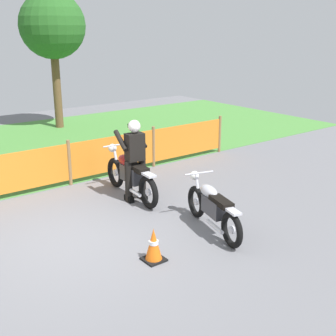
{
  "coord_description": "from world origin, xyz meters",
  "views": [
    {
      "loc": [
        -2.88,
        -6.38,
        3.41
      ],
      "look_at": [
        1.97,
        -0.07,
        0.9
      ],
      "focal_mm": 47.37,
      "sensor_mm": 36.0,
      "label": 1
    }
  ],
  "objects_px": {
    "motorcycle_lead": "(212,207)",
    "traffic_cone": "(154,245)",
    "motorcycle_trailing": "(130,175)",
    "rider_trailing": "(135,157)"
  },
  "relations": [
    {
      "from": "motorcycle_lead",
      "to": "rider_trailing",
      "type": "height_order",
      "value": "rider_trailing"
    },
    {
      "from": "motorcycle_lead",
      "to": "motorcycle_trailing",
      "type": "distance_m",
      "value": 2.27
    },
    {
      "from": "motorcycle_lead",
      "to": "traffic_cone",
      "type": "bearing_deg",
      "value": 114.68
    },
    {
      "from": "motorcycle_trailing",
      "to": "traffic_cone",
      "type": "distance_m",
      "value": 2.78
    },
    {
      "from": "motorcycle_lead",
      "to": "motorcycle_trailing",
      "type": "bearing_deg",
      "value": 21.3
    },
    {
      "from": "motorcycle_lead",
      "to": "motorcycle_trailing",
      "type": "relative_size",
      "value": 0.88
    },
    {
      "from": "motorcycle_lead",
      "to": "motorcycle_trailing",
      "type": "height_order",
      "value": "motorcycle_trailing"
    },
    {
      "from": "motorcycle_lead",
      "to": "traffic_cone",
      "type": "xyz_separation_m",
      "value": [
        -1.44,
        -0.24,
        -0.18
      ]
    },
    {
      "from": "motorcycle_trailing",
      "to": "rider_trailing",
      "type": "bearing_deg",
      "value": -179.43
    },
    {
      "from": "motorcycle_trailing",
      "to": "motorcycle_lead",
      "type": "bearing_deg",
      "value": -168.96
    }
  ]
}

